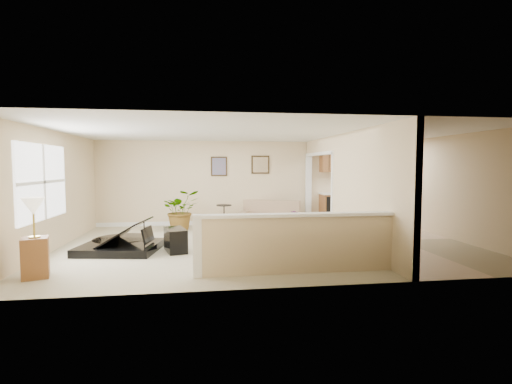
{
  "coord_description": "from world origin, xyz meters",
  "views": [
    {
      "loc": [
        -1.37,
        -8.15,
        1.76
      ],
      "look_at": [
        -0.19,
        0.4,
        1.15
      ],
      "focal_mm": 26.0,
      "sensor_mm": 36.0,
      "label": 1
    }
  ],
  "objects": [
    {
      "name": "floor",
      "position": [
        0.0,
        0.0,
        0.0
      ],
      "size": [
        9.0,
        9.0,
        0.0
      ],
      "primitive_type": "plane",
      "color": "tan",
      "rests_on": "ground"
    },
    {
      "name": "back_wall",
      "position": [
        0.0,
        3.0,
        1.25
      ],
      "size": [
        9.0,
        0.04,
        2.5
      ],
      "primitive_type": "cube",
      "color": "beige",
      "rests_on": "floor"
    },
    {
      "name": "front_wall",
      "position": [
        0.0,
        -3.0,
        1.25
      ],
      "size": [
        9.0,
        0.04,
        2.5
      ],
      "primitive_type": "cube",
      "color": "beige",
      "rests_on": "floor"
    },
    {
      "name": "left_wall",
      "position": [
        -4.5,
        0.0,
        1.25
      ],
      "size": [
        0.04,
        6.0,
        2.5
      ],
      "primitive_type": "cube",
      "color": "beige",
      "rests_on": "floor"
    },
    {
      "name": "right_wall",
      "position": [
        4.5,
        0.0,
        1.25
      ],
      "size": [
        0.04,
        6.0,
        2.5
      ],
      "primitive_type": "cube",
      "color": "beige",
      "rests_on": "floor"
    },
    {
      "name": "ceiling",
      "position": [
        0.0,
        0.0,
        2.5
      ],
      "size": [
        9.0,
        6.0,
        0.04
      ],
      "primitive_type": "cube",
      "color": "silver",
      "rests_on": "back_wall"
    },
    {
      "name": "kitchen_vinyl",
      "position": [
        3.15,
        0.0,
        0.0
      ],
      "size": [
        2.7,
        6.0,
        0.01
      ],
      "primitive_type": "cube",
      "color": "tan",
      "rests_on": "floor"
    },
    {
      "name": "interior_partition",
      "position": [
        1.8,
        0.25,
        1.22
      ],
      "size": [
        0.18,
        5.99,
        2.5
      ],
      "color": "beige",
      "rests_on": "floor"
    },
    {
      "name": "pony_half_wall",
      "position": [
        0.08,
        -2.3,
        0.52
      ],
      "size": [
        3.42,
        0.22,
        1.0
      ],
      "color": "beige",
      "rests_on": "floor"
    },
    {
      "name": "left_window",
      "position": [
        -4.49,
        -0.5,
        1.45
      ],
      "size": [
        0.05,
        2.15,
        1.45
      ],
      "primitive_type": "cube",
      "color": "white",
      "rests_on": "left_wall"
    },
    {
      "name": "wall_art_left",
      "position": [
        -0.95,
        2.97,
        1.75
      ],
      "size": [
        0.48,
        0.04,
        0.58
      ],
      "color": "#312412",
      "rests_on": "back_wall"
    },
    {
      "name": "wall_mirror",
      "position": [
        0.3,
        2.97,
        1.8
      ],
      "size": [
        0.55,
        0.04,
        0.55
      ],
      "color": "#312412",
      "rests_on": "back_wall"
    },
    {
      "name": "kitchen_cabinets",
      "position": [
        3.19,
        2.73,
        0.87
      ],
      "size": [
        2.36,
        0.65,
        2.33
      ],
      "color": "brown",
      "rests_on": "floor"
    },
    {
      "name": "piano",
      "position": [
        -3.16,
        -0.13,
        0.6
      ],
      "size": [
        1.96,
        2.0,
        1.45
      ],
      "rotation": [
        0.0,
        0.0,
        -0.16
      ],
      "color": "black",
      "rests_on": "floor"
    },
    {
      "name": "piano_bench",
      "position": [
        -1.99,
        -0.45,
        0.24
      ],
      "size": [
        0.54,
        0.79,
        0.48
      ],
      "primitive_type": "cube",
      "rotation": [
        0.0,
        0.0,
        0.27
      ],
      "color": "black",
      "rests_on": "floor"
    },
    {
      "name": "loveseat",
      "position": [
        0.46,
        2.44,
        0.37
      ],
      "size": [
        2.05,
        1.57,
        0.98
      ],
      "rotation": [
        0.0,
        0.0,
        -0.39
      ],
      "color": "tan",
      "rests_on": "floor"
    },
    {
      "name": "accent_table",
      "position": [
        -0.83,
        2.54,
        0.41
      ],
      "size": [
        0.44,
        0.44,
        0.64
      ],
      "color": "black",
      "rests_on": "floor"
    },
    {
      "name": "palm_plant",
      "position": [
        -2.03,
        2.15,
        0.54
      ],
      "size": [
        1.19,
        1.1,
        1.11
      ],
      "color": "black",
      "rests_on": "floor"
    },
    {
      "name": "small_plant",
      "position": [
        1.15,
        2.11,
        0.2
      ],
      "size": [
        0.3,
        0.3,
        0.48
      ],
      "color": "black",
      "rests_on": "floor"
    },
    {
      "name": "lamp_stand",
      "position": [
        -4.03,
        -1.98,
        0.54
      ],
      "size": [
        0.47,
        0.47,
        1.27
      ],
      "color": "brown",
      "rests_on": "floor"
    }
  ]
}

